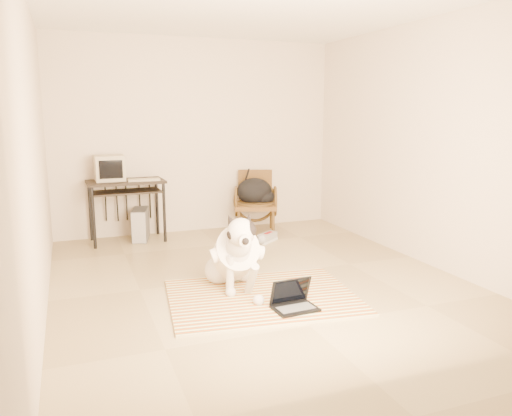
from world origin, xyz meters
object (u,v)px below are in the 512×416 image
laptop (293,301)px  pc_tower (141,225)px  dog (235,256)px  rattan_chair (255,201)px  crt_monitor (109,168)px  backpack (256,192)px  computer_desk (126,189)px

laptop → pc_tower: bearing=107.0°
dog → rattan_chair: (1.02, 2.14, 0.11)m
crt_monitor → backpack: 2.02m
crt_monitor → pc_tower: bearing=-10.1°
dog → pc_tower: size_ratio=2.37×
dog → laptop: bearing=-66.8°
dog → computer_desk: bearing=109.0°
computer_desk → crt_monitor: 0.34m
pc_tower → backpack: 1.66m
backpack → pc_tower: bearing=176.7°
rattan_chair → backpack: (0.01, -0.01, 0.14)m
pc_tower → backpack: (1.62, -0.09, 0.36)m
crt_monitor → pc_tower: 0.85m
laptop → rattan_chair: size_ratio=0.45×
dog → laptop: (0.30, -0.70, -0.24)m
laptop → crt_monitor: crt_monitor is taller
crt_monitor → pc_tower: (0.36, -0.06, -0.77)m
pc_tower → crt_monitor: bearing=169.9°
dog → pc_tower: 2.31m
laptop → rattan_chair: bearing=75.8°
crt_monitor → rattan_chair: 2.05m
backpack → rattan_chair: bearing=130.2°
dog → laptop: size_ratio=2.96×
dog → rattan_chair: size_ratio=1.32×
dog → crt_monitor: crt_monitor is taller
computer_desk → backpack: size_ratio=1.86×
rattan_chair → backpack: bearing=-49.8°
pc_tower → rattan_chair: size_ratio=0.56×
dog → pc_tower: dog is taller
crt_monitor → rattan_chair: (1.97, -0.15, -0.54)m
computer_desk → backpack: 1.79m
dog → backpack: size_ratio=2.14×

